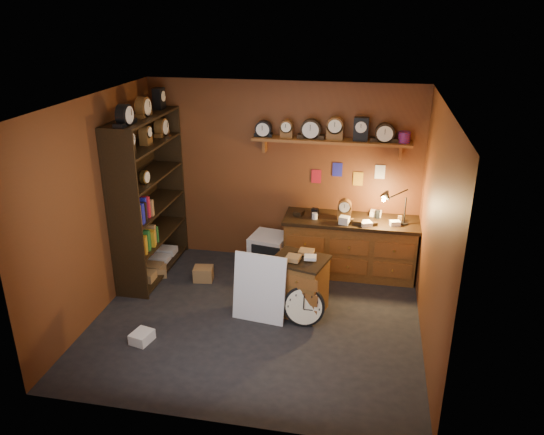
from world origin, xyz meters
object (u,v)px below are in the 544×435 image
Objects in this scene: shelving_unit at (146,191)px; low_cabinet at (299,283)px; big_round_clock at (304,306)px; workbench at (350,243)px.

shelving_unit is 3.08× the size of low_cabinet.
shelving_unit reaches higher than big_round_clock.
shelving_unit reaches higher than workbench.
low_cabinet is at bearing -16.79° from shelving_unit.
workbench is at bearing 9.87° from shelving_unit.
shelving_unit reaches higher than low_cabinet.
low_cabinet is (-0.56, -1.18, -0.07)m from workbench.
big_round_clock is (0.10, -0.28, -0.16)m from low_cabinet.
big_round_clock is (2.38, -0.97, -1.00)m from shelving_unit.
shelving_unit is 2.53m from low_cabinet.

